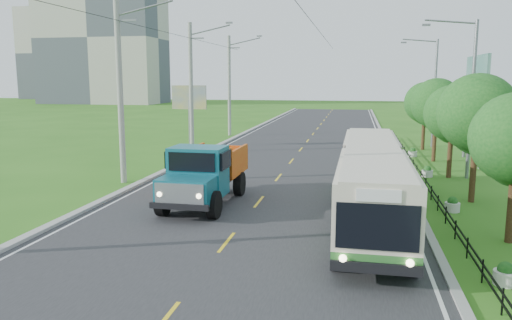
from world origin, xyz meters
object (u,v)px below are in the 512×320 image
(pole_near, at_px, (121,91))
(dump_truck, at_px, (205,170))
(pole_far, at_px, (230,85))
(planter_front, at_px, (505,275))
(billboard_left, at_px, (189,101))
(planter_far, at_px, (413,153))
(streetlight_mid, at_px, (469,94))
(tree_third, at_px, (478,117))
(billboard_right, at_px, (476,85))
(tree_fourth, at_px, (453,116))
(tree_back, at_px, (425,105))
(planter_mid, at_px, (427,172))
(bus, at_px, (372,176))
(planter_near, at_px, (452,205))
(pole_mid, at_px, (191,87))
(streetlight_far, at_px, (433,89))
(tree_fifth, at_px, (437,106))

(pole_near, height_order, dump_truck, pole_near)
(pole_far, relative_size, planter_front, 14.93)
(billboard_left, bearing_deg, planter_far, -6.31)
(streetlight_mid, relative_size, dump_truck, 1.35)
(pole_far, bearing_deg, tree_third, -53.91)
(pole_near, distance_m, planter_front, 20.70)
(tree_third, relative_size, billboard_right, 0.82)
(tree_fourth, distance_m, tree_back, 12.00)
(planter_mid, bearing_deg, dump_truck, -141.21)
(billboard_left, xyz_separation_m, bus, (14.56, -19.65, -2.11))
(tree_third, bearing_deg, planter_front, -97.06)
(planter_near, xyz_separation_m, billboard_left, (-18.10, 18.00, 3.58))
(planter_far, bearing_deg, pole_mid, -176.61)
(streetlight_mid, bearing_deg, pole_far, 134.86)
(billboard_left, distance_m, billboard_right, 22.21)
(tree_third, bearing_deg, tree_fourth, 90.00)
(billboard_right, distance_m, dump_truck, 21.19)
(pole_far, height_order, streetlight_mid, pole_far)
(streetlight_far, relative_size, dump_truck, 1.35)
(billboard_right, xyz_separation_m, bus, (-7.24, -15.65, -3.58))
(pole_near, distance_m, bus, 14.50)
(pole_mid, height_order, dump_truck, pole_mid)
(pole_mid, distance_m, planter_mid, 18.88)
(tree_fourth, distance_m, streetlight_mid, 1.54)
(billboard_left, bearing_deg, pole_near, -85.28)
(pole_mid, distance_m, streetlight_mid, 20.16)
(pole_near, height_order, billboard_right, pole_near)
(dump_truck, bearing_deg, planter_mid, 39.67)
(streetlight_mid, relative_size, billboard_left, 1.74)
(tree_back, bearing_deg, planter_far, -106.88)
(billboard_right, bearing_deg, tree_fifth, 176.70)
(streetlight_mid, distance_m, dump_truck, 16.07)
(pole_near, distance_m, planter_mid, 18.23)
(pole_mid, distance_m, tree_fifth, 18.18)
(planter_near, bearing_deg, tree_back, 86.43)
(tree_fourth, bearing_deg, tree_back, 90.00)
(planter_far, distance_m, bus, 18.06)
(pole_near, height_order, planter_far, pole_near)
(planter_front, relative_size, dump_truck, 0.10)
(pole_far, xyz_separation_m, planter_near, (16.86, -27.00, -4.81))
(tree_back, height_order, dump_truck, tree_back)
(tree_third, bearing_deg, billboard_left, 140.67)
(billboard_left, bearing_deg, pole_mid, -67.58)
(tree_third, bearing_deg, pole_far, 126.09)
(pole_far, height_order, tree_fifth, pole_far)
(streetlight_far, distance_m, bus, 24.50)
(planter_front, distance_m, planter_near, 8.00)
(pole_near, xyz_separation_m, dump_truck, (5.89, -3.82, -3.51))
(planter_mid, distance_m, dump_truck, 14.13)
(tree_fifth, bearing_deg, planter_mid, -101.56)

